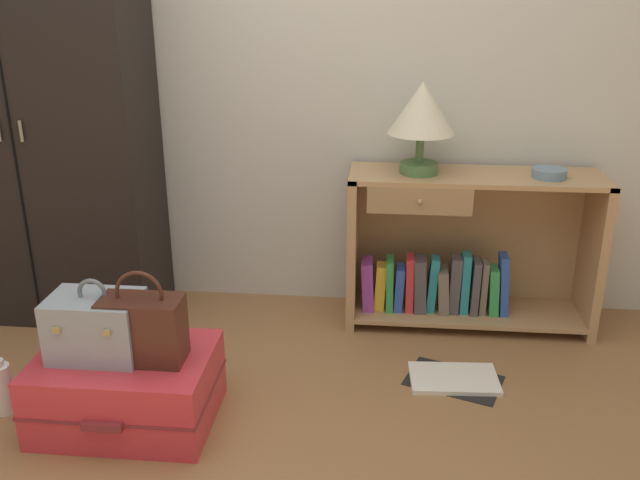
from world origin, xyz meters
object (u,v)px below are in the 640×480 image
bowl (549,173)px  bottle (2,388)px  handbag (143,328)px  suitcase_large (127,388)px  train_case (96,326)px  table_lamp (422,112)px  bookshelf (460,254)px  open_book_on_floor (454,379)px  wardrobe (37,120)px

bowl → bottle: size_ratio=0.67×
handbag → bowl: bearing=30.8°
suitcase_large → train_case: train_case is taller
bowl → train_case: 1.98m
table_lamp → bookshelf: bearing=6.5°
train_case → open_book_on_floor: bearing=16.5°
handbag → suitcase_large: bearing=167.5°
bookshelf → table_lamp: 0.70m
suitcase_large → bottle: 0.49m
wardrobe → bowl: bearing=0.3°
train_case → bottle: train_case is taller
bowl → bottle: (-2.13, -0.90, -0.65)m
table_lamp → bottle: 2.02m
wardrobe → bookshelf: size_ratio=1.66×
wardrobe → train_case: 1.20m
bowl → suitcase_large: 1.96m
wardrobe → bookshelf: (1.95, 0.06, -0.60)m
open_book_on_floor → suitcase_large: bearing=-162.6°
handbag → bottle: (-0.58, 0.02, -0.30)m
open_book_on_floor → wardrobe: bearing=165.2°
handbag → bookshelf: bearing=38.9°
train_case → handbag: 0.18m
bookshelf → table_lamp: size_ratio=2.80×
table_lamp → bowl: 0.62m
bookshelf → bottle: 2.02m
handbag → train_case: bearing=175.3°
bowl → train_case: bearing=-152.2°
table_lamp → bowl: (0.57, -0.02, -0.25)m
table_lamp → train_case: table_lamp is taller
handbag → table_lamp: bearing=43.8°
table_lamp → suitcase_large: size_ratio=0.64×
bookshelf → bowl: bowl is taller
wardrobe → table_lamp: (1.74, 0.03, 0.06)m
bookshelf → wardrobe: bearing=-178.4°
handbag → open_book_on_floor: 1.27m
suitcase_large → open_book_on_floor: bearing=17.4°
bookshelf → handbag: size_ratio=3.31×
suitcase_large → train_case: size_ratio=1.99×
bookshelf → bottle: size_ratio=5.12×
handbag → open_book_on_floor: size_ratio=0.79×
bookshelf → bowl: bearing=-6.9°
train_case → bottle: (-0.41, 0.01, -0.29)m
table_lamp → handbag: bearing=-136.2°
bottle → suitcase_large: bearing=-0.4°
bookshelf → train_case: (-1.37, -0.95, 0.05)m
table_lamp → suitcase_large: bearing=-139.3°
bookshelf → train_case: bearing=-145.3°
bowl → handbag: 1.83m
wardrobe → suitcase_large: size_ratio=2.96×
train_case → bowl: bearing=27.8°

